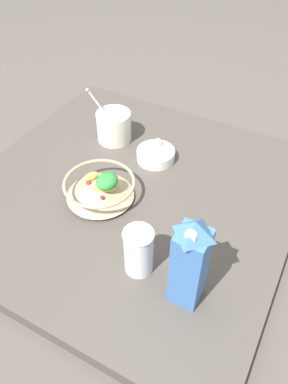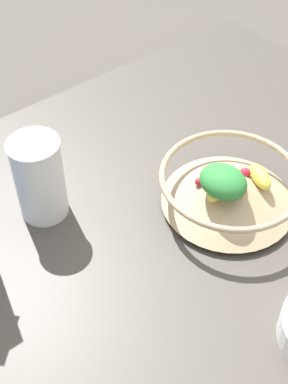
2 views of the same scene
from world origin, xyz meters
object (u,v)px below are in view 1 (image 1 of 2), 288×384
(yogurt_tub, at_px, (114,125))
(garlic_bowl, at_px, (155,154))
(milk_carton, at_px, (190,262))
(drinking_cup, at_px, (139,250))
(fruit_bowl, at_px, (100,188))

(yogurt_tub, relative_size, garlic_bowl, 1.54)
(yogurt_tub, height_order, garlic_bowl, yogurt_tub)
(milk_carton, distance_m, drinking_cup, 0.16)
(yogurt_tub, xyz_separation_m, drinking_cup, (0.36, -0.46, 0.01))
(fruit_bowl, bearing_deg, drinking_cup, -36.69)
(garlic_bowl, bearing_deg, drinking_cup, -67.96)
(yogurt_tub, distance_m, garlic_bowl, 0.19)
(yogurt_tub, height_order, drinking_cup, yogurt_tub)
(yogurt_tub, bearing_deg, garlic_bowl, -9.92)
(yogurt_tub, bearing_deg, fruit_bowl, -66.09)
(milk_carton, relative_size, drinking_cup, 1.94)
(yogurt_tub, bearing_deg, drinking_cup, -51.95)
(drinking_cup, bearing_deg, milk_carton, -6.36)
(fruit_bowl, height_order, garlic_bowl, fruit_bowl)
(drinking_cup, height_order, garlic_bowl, drinking_cup)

